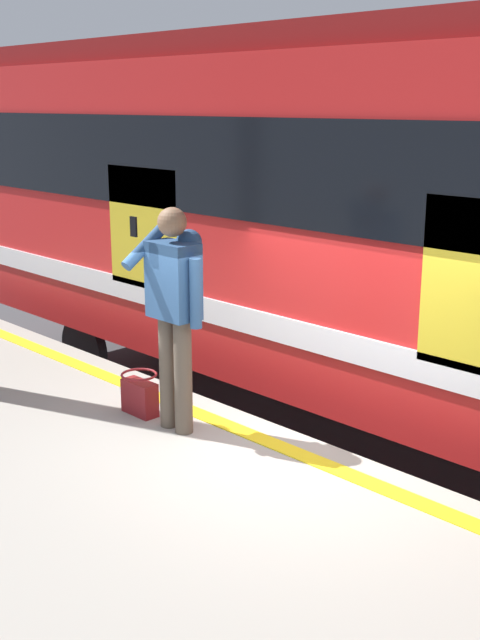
% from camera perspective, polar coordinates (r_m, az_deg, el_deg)
% --- Properties ---
extents(ground_plane, '(24.26, 24.26, 0.00)m').
position_cam_1_polar(ground_plane, '(6.77, 4.23, -16.64)').
color(ground_plane, '#3D3D3F').
extents(platform, '(14.64, 4.61, 1.09)m').
position_cam_1_polar(platform, '(5.24, -13.72, -20.52)').
color(platform, '#9E998E').
rests_on(platform, ground).
extents(safety_line, '(14.35, 0.16, 0.01)m').
position_cam_1_polar(safety_line, '(6.06, 2.54, -8.88)').
color(safety_line, yellow).
rests_on(safety_line, platform).
extents(track_rail_near, '(19.03, 0.08, 0.16)m').
position_cam_1_polar(track_rail_near, '(7.69, 11.16, -12.08)').
color(track_rail_near, slate).
rests_on(track_rail_near, ground).
extents(track_rail_far, '(19.03, 0.08, 0.16)m').
position_cam_1_polar(track_rail_far, '(8.81, 16.54, -8.77)').
color(track_rail_far, slate).
rests_on(track_rail_far, ground).
extents(train_carriage, '(11.17, 2.87, 4.08)m').
position_cam_1_polar(train_carriage, '(7.96, 10.17, 7.83)').
color(train_carriage, red).
rests_on(train_carriage, ground).
extents(passenger, '(0.57, 0.55, 1.75)m').
position_cam_1_polar(passenger, '(6.03, -4.68, 1.36)').
color(passenger, brown).
rests_on(passenger, platform).
extents(handbag, '(0.33, 0.30, 0.35)m').
position_cam_1_polar(handbag, '(6.62, -7.19, -5.34)').
color(handbag, maroon).
rests_on(handbag, platform).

